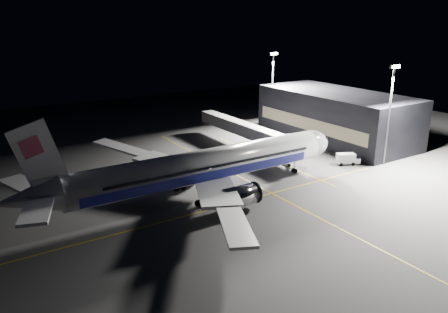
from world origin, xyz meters
name	(u,v)px	position (x,y,z in m)	size (l,w,h in m)	color
ground	(205,194)	(0.00, 0.00, 0.00)	(200.00, 200.00, 0.00)	#4C4C4F
guide_line_main	(252,183)	(10.00, 0.00, 0.01)	(0.25, 80.00, 0.01)	gold
guide_line_cross	(224,206)	(0.00, -6.00, 0.01)	(70.00, 0.25, 0.01)	gold
guide_line_side	(269,158)	(22.00, 10.00, 0.01)	(0.25, 40.00, 0.01)	gold
airliner	(200,167)	(-1.08, 0.00, 5.16)	(61.48, 54.22, 16.64)	silver
terminal	(335,116)	(45.98, 14.00, 6.00)	(18.12, 40.00, 12.00)	black
jet_bridge	(248,131)	(22.00, 18.06, 4.58)	(3.60, 34.40, 6.30)	#B2B2B7
floodlight_mast_north	(273,83)	(40.00, 31.99, 12.37)	(2.40, 0.68, 20.70)	#59595E
floodlight_mast_south	(390,106)	(40.00, -6.01, 12.37)	(2.40, 0.67, 20.70)	#59595E
service_truck	(348,159)	(33.27, -2.19, 1.30)	(5.09, 3.70, 2.44)	silver
baggage_tug	(170,159)	(2.68, 19.40, 0.71)	(2.14, 1.72, 1.54)	black
safety_cone_a	(222,179)	(6.00, 4.00, 0.31)	(0.42, 0.42, 0.62)	#DB4709
safety_cone_b	(156,176)	(-3.86, 12.25, 0.34)	(0.45, 0.45, 0.68)	#DB4709
safety_cone_c	(153,173)	(-3.77, 14.00, 0.32)	(0.43, 0.43, 0.65)	#DB4709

